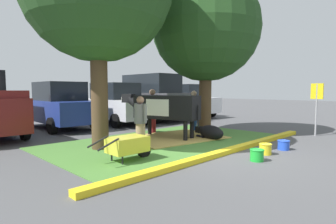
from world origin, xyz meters
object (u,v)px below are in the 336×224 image
Objects in this scene: bucket_yellow at (265,149)px; hatchback_white at (185,101)px; cow_holstein at (164,107)px; wheelbarrow at (128,145)px; calf_lying at (210,132)px; bucket_green at (257,155)px; person_visitor_near at (194,109)px; sedan_silver at (115,104)px; shade_tree_right at (206,28)px; bucket_blue at (284,145)px; suv_dark_grey at (151,97)px; person_handler at (152,110)px; sedan_blue at (60,106)px; person_visitor_far at (140,122)px; parking_sign at (317,99)px.

hatchback_white reaches higher than bucket_yellow.
hatchback_white is at bearing 36.22° from cow_holstein.
wheelbarrow is (-2.75, -1.65, -0.69)m from cow_holstein.
calf_lying is at bearing 5.37° from wheelbarrow.
cow_holstein is at bearing 80.78° from bucket_green.
sedan_silver is at bearing 100.25° from person_visitor_near.
bucket_blue is (-0.82, -3.38, -3.87)m from shade_tree_right.
shade_tree_right reaches higher than sedan_silver.
bucket_yellow is (-1.71, -3.27, -3.86)m from shade_tree_right.
suv_dark_grey is (2.37, -0.02, 0.29)m from sedan_silver.
person_handler is at bearing 40.40° from wheelbarrow.
sedan_blue is (-1.64, 8.65, 0.84)m from bucket_yellow.
cow_holstein is 7.84m from hatchback_white.
person_visitor_near is 5.86m from sedan_blue.
sedan_silver reaches higher than wheelbarrow.
sedan_silver is at bearing -7.14° from sedan_blue.
shade_tree_right is 3.50m from cow_holstein.
person_handler is (-1.44, 1.43, -3.09)m from shade_tree_right.
bucket_blue is 9.93m from hatchback_white.
sedan_silver reaches higher than person_visitor_near.
person_visitor_far is 0.79× the size of parking_sign.
sedan_silver is at bearing 97.83° from shade_tree_right.
calf_lying is 3.94× the size of bucket_blue.
calf_lying is 0.83× the size of wheelbarrow.
suv_dark_grey is at bearing -0.57° from sedan_silver.
person_visitor_near is 4.98× the size of bucket_yellow.
wheelbarrow is 4.74× the size of bucket_green.
shade_tree_right is at bearing -108.48° from suv_dark_grey.
parking_sign reaches higher than cow_holstein.
person_visitor_near reaches higher than bucket_yellow.
bucket_yellow is 0.07× the size of suv_dark_grey.
cow_holstein is 1.80× the size of person_handler.
suv_dark_grey reaches higher than person_visitor_far.
bucket_blue is (1.67, 0.05, -0.01)m from bucket_green.
person_visitor_far is 9.97m from hatchback_white.
person_visitor_far is at bearing 137.23° from bucket_blue.
person_handler is 1.13× the size of person_visitor_far.
shade_tree_right is at bearing -44.79° from person_handler.
person_visitor_near is (1.97, 0.28, -0.18)m from cow_holstein.
hatchback_white is (5.27, 8.38, 0.84)m from bucket_blue.
person_visitor_near is at bearing 8.00° from cow_holstein.
cow_holstein is at bearing -112.00° from person_handler.
sedan_silver is (-0.69, 5.05, -3.02)m from shade_tree_right.
cow_holstein is 4.82m from sedan_silver.
calf_lying is 3.73m from wheelbarrow.
wheelbarrow reaches higher than bucket_yellow.
hatchback_white is at bearing 34.61° from person_visitor_far.
person_visitor_far is 3.11m from bucket_green.
parking_sign is 4.98m from bucket_green.
parking_sign reaches higher than bucket_yellow.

